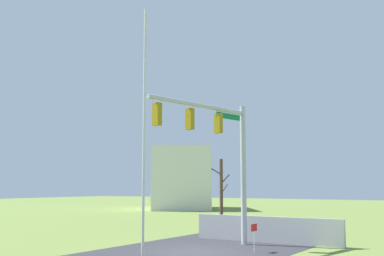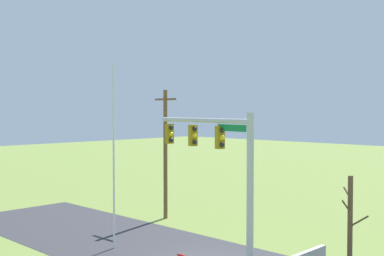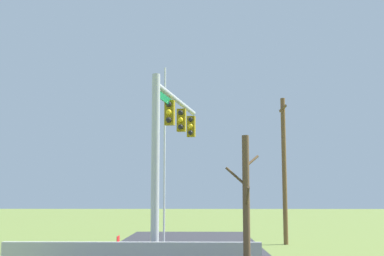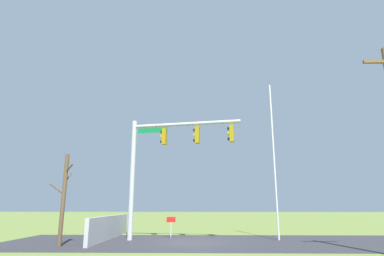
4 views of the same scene
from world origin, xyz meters
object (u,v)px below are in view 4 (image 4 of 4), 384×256
at_px(flagpole, 274,158).
at_px(open_sign, 171,222).
at_px(bare_tree, 63,198).
at_px(signal_mast, 163,153).

relative_size(flagpole, open_sign, 7.63).
bearing_deg(flagpole, bare_tree, 15.49).
relative_size(signal_mast, flagpole, 0.74).
xyz_separation_m(signal_mast, bare_tree, (4.61, 2.46, -2.62)).
height_order(signal_mast, bare_tree, signal_mast).
relative_size(signal_mast, open_sign, 5.67).
bearing_deg(signal_mast, bare_tree, 28.04).
bearing_deg(bare_tree, signal_mast, -151.96).
distance_m(flagpole, open_sign, 7.38).
xyz_separation_m(signal_mast, open_sign, (-0.34, -1.92, -3.99)).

